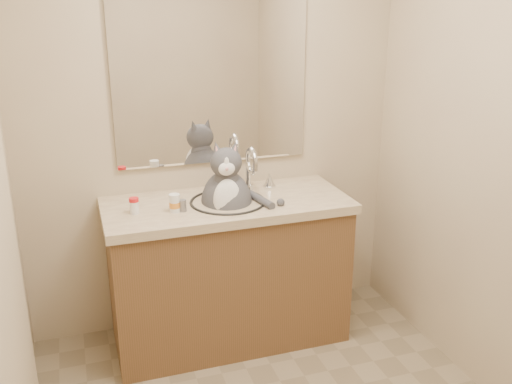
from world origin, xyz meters
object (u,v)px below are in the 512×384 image
Objects in this scene: pill_bottle_orange at (175,203)px; grey_canister at (183,206)px; cat at (227,199)px; pill_bottle_redcap at (134,206)px.

pill_bottle_orange is 0.04m from grey_canister.
cat is at bearing 14.09° from grey_canister.
pill_bottle_redcap is at bearing 169.14° from pill_bottle_orange.
pill_bottle_orange is at bearing -155.65° from cat.
pill_bottle_redcap is 0.25m from grey_canister.
grey_canister is (0.24, -0.04, -0.01)m from pill_bottle_redcap.
pill_bottle_orange reaches higher than grey_canister.
cat reaches higher than pill_bottle_redcap.
pill_bottle_redcap is (-0.50, -0.02, 0.02)m from cat.
cat is 0.26m from grey_canister.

